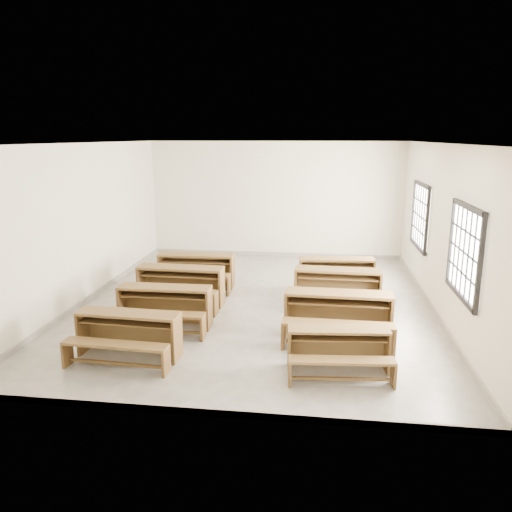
# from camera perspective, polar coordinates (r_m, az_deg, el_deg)

# --- Properties ---
(room) EXTENTS (8.50, 8.50, 3.20)m
(room) POSITION_cam_1_polar(r_m,az_deg,el_deg) (9.72, 0.53, 6.55)
(room) COLOR gray
(room) RESTS_ON ground
(desk_set_0) EXTENTS (1.63, 0.91, 0.71)m
(desk_set_0) POSITION_cam_1_polar(r_m,az_deg,el_deg) (7.95, -14.45, -8.40)
(desk_set_0) COLOR brown
(desk_set_0) RESTS_ON ground
(desk_set_1) EXTENTS (1.65, 0.87, 0.74)m
(desk_set_1) POSITION_cam_1_polar(r_m,az_deg,el_deg) (9.02, -10.46, -5.42)
(desk_set_1) COLOR brown
(desk_set_1) RESTS_ON ground
(desk_set_2) EXTENTS (1.76, 0.96, 0.78)m
(desk_set_2) POSITION_cam_1_polar(r_m,az_deg,el_deg) (10.14, -8.68, -3.07)
(desk_set_2) COLOR brown
(desk_set_2) RESTS_ON ground
(desk_set_3) EXTENTS (1.70, 0.91, 0.76)m
(desk_set_3) POSITION_cam_1_polar(r_m,az_deg,el_deg) (11.27, -6.89, -1.39)
(desk_set_3) COLOR brown
(desk_set_3) RESTS_ON ground
(desk_set_4) EXTENTS (1.51, 0.88, 0.65)m
(desk_set_4) POSITION_cam_1_polar(r_m,az_deg,el_deg) (7.36, 9.40, -10.24)
(desk_set_4) COLOR brown
(desk_set_4) RESTS_ON ground
(desk_set_5) EXTENTS (1.80, 0.96, 0.80)m
(desk_set_5) POSITION_cam_1_polar(r_m,az_deg,el_deg) (8.47, 9.33, -6.38)
(desk_set_5) COLOR brown
(desk_set_5) RESTS_ON ground
(desk_set_6) EXTENTS (1.73, 0.94, 0.77)m
(desk_set_6) POSITION_cam_1_polar(r_m,az_deg,el_deg) (10.03, 9.29, -3.32)
(desk_set_6) COLOR brown
(desk_set_6) RESTS_ON ground
(desk_set_7) EXTENTS (1.69, 0.97, 0.73)m
(desk_set_7) POSITION_cam_1_polar(r_m,az_deg,el_deg) (11.06, 9.20, -1.85)
(desk_set_7) COLOR brown
(desk_set_7) RESTS_ON ground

